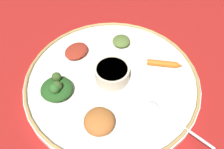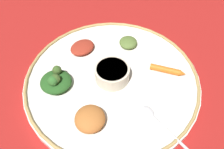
{
  "view_description": "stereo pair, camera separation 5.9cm",
  "coord_description": "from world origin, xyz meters",
  "px_view_note": "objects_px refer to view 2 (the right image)",
  "views": [
    {
      "loc": [
        -0.15,
        0.35,
        0.49
      ],
      "look_at": [
        0.0,
        0.0,
        0.03
      ],
      "focal_mm": 37.14,
      "sensor_mm": 36.0,
      "label": 1
    },
    {
      "loc": [
        -0.2,
        0.32,
        0.49
      ],
      "look_at": [
        0.0,
        0.0,
        0.03
      ],
      "focal_mm": 37.14,
      "sensor_mm": 36.0,
      "label": 2
    }
  ],
  "objects_px": {
    "center_bowl": "(112,73)",
    "spoon": "(161,124)",
    "greens_pile": "(56,81)",
    "carrot_near_spoon": "(167,70)"
  },
  "relations": [
    {
      "from": "center_bowl",
      "to": "spoon",
      "type": "bearing_deg",
      "value": 161.82
    },
    {
      "from": "center_bowl",
      "to": "spoon",
      "type": "height_order",
      "value": "center_bowl"
    },
    {
      "from": "center_bowl",
      "to": "spoon",
      "type": "distance_m",
      "value": 0.17
    },
    {
      "from": "center_bowl",
      "to": "spoon",
      "type": "relative_size",
      "value": 0.53
    },
    {
      "from": "spoon",
      "to": "greens_pile",
      "type": "bearing_deg",
      "value": 8.65
    },
    {
      "from": "spoon",
      "to": "greens_pile",
      "type": "distance_m",
      "value": 0.27
    },
    {
      "from": "center_bowl",
      "to": "carrot_near_spoon",
      "type": "bearing_deg",
      "value": -139.26
    },
    {
      "from": "spoon",
      "to": "greens_pile",
      "type": "height_order",
      "value": "greens_pile"
    },
    {
      "from": "center_bowl",
      "to": "carrot_near_spoon",
      "type": "height_order",
      "value": "center_bowl"
    },
    {
      "from": "center_bowl",
      "to": "greens_pile",
      "type": "relative_size",
      "value": 0.84
    }
  ]
}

